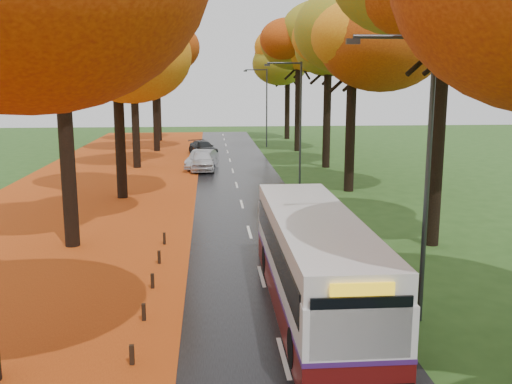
{
  "coord_description": "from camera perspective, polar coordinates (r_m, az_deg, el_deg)",
  "views": [
    {
      "loc": [
        -1.75,
        -6.96,
        6.77
      ],
      "look_at": [
        0.0,
        14.35,
        2.6
      ],
      "focal_mm": 40.0,
      "sensor_mm": 36.0,
      "label": 1
    }
  ],
  "objects": [
    {
      "name": "road",
      "position": [
        32.71,
        -1.53,
        -0.88
      ],
      "size": [
        6.5,
        90.0,
        0.04
      ],
      "primitive_type": "cube",
      "color": "black",
      "rests_on": "ground"
    },
    {
      "name": "centre_line",
      "position": [
        32.71,
        -1.53,
        -0.84
      ],
      "size": [
        0.12,
        90.0,
        0.01
      ],
      "primitive_type": "cube",
      "color": "silver",
      "rests_on": "road"
    },
    {
      "name": "leaf_verge",
      "position": [
        33.46,
        -17.11,
        -1.12
      ],
      "size": [
        12.0,
        90.0,
        0.02
      ],
      "primitive_type": "cube",
      "color": "#922E0D",
      "rests_on": "ground"
    },
    {
      "name": "leaf_drift",
      "position": [
        32.69,
        -6.87,
        -0.92
      ],
      "size": [
        0.9,
        90.0,
        0.01
      ],
      "primitive_type": "cube",
      "color": "#BC4E13",
      "rests_on": "road"
    },
    {
      "name": "trees_left",
      "position": [
        34.56,
        -14.23,
        15.3
      ],
      "size": [
        9.2,
        74.0,
        13.88
      ],
      "color": "black",
      "rests_on": "ground"
    },
    {
      "name": "trees_right",
      "position": [
        35.16,
        10.45,
        15.62
      ],
      "size": [
        9.3,
        74.2,
        13.96
      ],
      "color": "black",
      "rests_on": "ground"
    },
    {
      "name": "bollard_row",
      "position": [
        13.5,
        -13.06,
        -18.11
      ],
      "size": [
        0.11,
        23.51,
        0.52
      ],
      "color": "black",
      "rests_on": "ground"
    },
    {
      "name": "streetlamp_near",
      "position": [
        16.14,
        16.04,
        3.29
      ],
      "size": [
        2.45,
        0.18,
        8.0
      ],
      "color": "#333538",
      "rests_on": "ground"
    },
    {
      "name": "streetlamp_mid",
      "position": [
        37.45,
        4.1,
        7.86
      ],
      "size": [
        2.45,
        0.18,
        8.0
      ],
      "color": "#333538",
      "rests_on": "ground"
    },
    {
      "name": "streetlamp_far",
      "position": [
        59.27,
        0.83,
        9.04
      ],
      "size": [
        2.45,
        0.18,
        8.0
      ],
      "color": "#333538",
      "rests_on": "ground"
    },
    {
      "name": "bus",
      "position": [
        17.23,
        5.86,
        -6.75
      ],
      "size": [
        2.5,
        10.78,
        2.83
      ],
      "rotation": [
        0.0,
        0.0,
        -0.0
      ],
      "color": "#500D0C",
      "rests_on": "road"
    },
    {
      "name": "car_white",
      "position": [
        43.78,
        -5.42,
        3.15
      ],
      "size": [
        1.88,
        4.5,
        1.52
      ],
      "primitive_type": "imported",
      "rotation": [
        0.0,
        0.0,
        0.02
      ],
      "color": "silver",
      "rests_on": "road"
    },
    {
      "name": "car_silver",
      "position": [
        44.68,
        -5.43,
        3.26
      ],
      "size": [
        2.66,
        4.65,
        1.45
      ],
      "primitive_type": "imported",
      "rotation": [
        0.0,
        0.0,
        -0.27
      ],
      "color": "#9EA0A5",
      "rests_on": "road"
    },
    {
      "name": "car_dark",
      "position": [
        53.2,
        -5.33,
        4.41
      ],
      "size": [
        3.12,
        4.73,
        1.27
      ],
      "primitive_type": "imported",
      "rotation": [
        0.0,
        0.0,
        0.33
      ],
      "color": "black",
      "rests_on": "road"
    }
  ]
}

